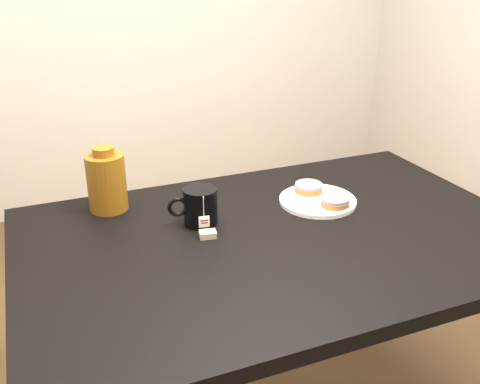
# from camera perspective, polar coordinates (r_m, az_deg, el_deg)

# --- Properties ---
(table) EXTENTS (1.40, 0.90, 0.75)m
(table) POSITION_cam_1_polar(r_m,az_deg,el_deg) (1.52, 4.03, -7.17)
(table) COLOR black
(table) RESTS_ON ground_plane
(plate) EXTENTS (0.24, 0.24, 0.02)m
(plate) POSITION_cam_1_polar(r_m,az_deg,el_deg) (1.67, 8.28, -0.85)
(plate) COLOR white
(plate) RESTS_ON table
(bagel_back) EXTENTS (0.09, 0.09, 0.03)m
(bagel_back) POSITION_cam_1_polar(r_m,az_deg,el_deg) (1.71, 7.32, 0.46)
(bagel_back) COLOR brown
(bagel_back) RESTS_ON plate
(bagel_front) EXTENTS (0.10, 0.10, 0.03)m
(bagel_front) POSITION_cam_1_polar(r_m,az_deg,el_deg) (1.62, 10.11, -1.05)
(bagel_front) COLOR brown
(bagel_front) RESTS_ON plate
(mug) EXTENTS (0.15, 0.11, 0.11)m
(mug) POSITION_cam_1_polar(r_m,az_deg,el_deg) (1.51, -4.33, -1.51)
(mug) COLOR black
(mug) RESTS_ON table
(teabag_pouch) EXTENTS (0.05, 0.04, 0.02)m
(teabag_pouch) POSITION_cam_1_polar(r_m,az_deg,el_deg) (1.46, -3.46, -4.52)
(teabag_pouch) COLOR #C6B793
(teabag_pouch) RESTS_ON table
(bagel_package) EXTENTS (0.15, 0.15, 0.20)m
(bagel_package) POSITION_cam_1_polar(r_m,az_deg,el_deg) (1.63, -14.04, 1.11)
(bagel_package) COLOR #5A320B
(bagel_package) RESTS_ON table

